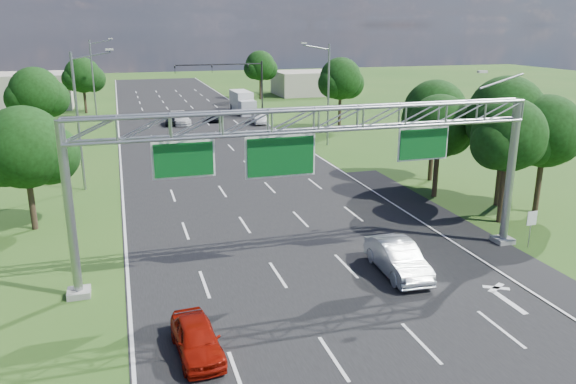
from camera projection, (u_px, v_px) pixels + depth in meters
name	position (u px, v px, depth m)	size (l,w,h in m)	color
ground	(237.00, 178.00, 44.93)	(220.00, 220.00, 0.00)	#254F17
road	(237.00, 178.00, 44.93)	(18.00, 180.00, 0.02)	black
road_flare	(462.00, 233.00, 33.07)	(3.00, 30.00, 0.02)	black
sign_gantry	(318.00, 132.00, 26.53)	(23.50, 1.00, 9.56)	gray
regulatory_sign	(531.00, 222.00, 30.47)	(0.60, 0.08, 2.10)	gray
traffic_signal	(237.00, 75.00, 77.64)	(12.21, 0.24, 7.00)	black
streetlight_l_near	(80.00, 115.00, 40.21)	(2.97, 0.22, 10.16)	gray
streetlight_l_far	(94.00, 75.00, 72.33)	(2.97, 0.22, 10.16)	gray
streetlight_r_mid	(327.00, 90.00, 55.64)	(2.97, 0.22, 10.16)	gray
tree_cluster_right	(484.00, 125.00, 37.58)	(9.91, 14.60, 8.68)	#2D2116
tree_verge_la	(26.00, 151.00, 32.42)	(5.76, 4.80, 7.40)	#2D2116
tree_verge_lb	(37.00, 95.00, 52.78)	(5.76, 4.80, 8.06)	#2D2116
tree_verge_lc	(83.00, 77.00, 76.68)	(5.76, 4.80, 7.62)	#2D2116
tree_verge_rd	(341.00, 81.00, 64.32)	(5.76, 4.80, 8.28)	#2D2116
tree_verge_re	(261.00, 67.00, 91.42)	(5.76, 4.80, 7.84)	#2D2116
building_left	(22.00, 91.00, 82.18)	(14.00, 10.00, 5.00)	#B0A794
building_right	(310.00, 83.00, 98.71)	(12.00, 9.00, 4.00)	#B0A794
red_coupe	(197.00, 338.00, 20.69)	(1.56, 3.88, 1.32)	#931206
silver_sedan	(398.00, 258.00, 27.45)	(1.70, 4.87, 1.60)	silver
car_queue_a	(181.00, 118.00, 69.07)	(2.00, 4.92, 1.43)	silver
car_queue_b	(215.00, 116.00, 71.47)	(2.01, 4.37, 1.21)	black
car_queue_c	(172.00, 119.00, 68.71)	(1.61, 3.99, 1.36)	black
car_queue_d	(259.00, 118.00, 69.65)	(1.47, 4.22, 1.39)	silver
box_truck	(243.00, 102.00, 78.27)	(2.37, 7.67, 2.89)	silver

